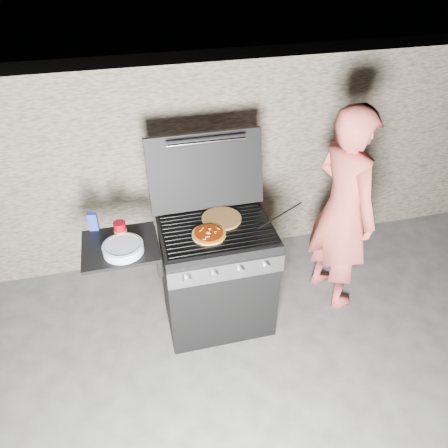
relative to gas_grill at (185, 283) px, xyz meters
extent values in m
plane|color=#474542|center=(0.25, 0.00, -0.46)|extent=(50.00, 50.00, 0.00)
cube|color=gray|center=(0.25, 1.05, 0.44)|extent=(8.00, 0.35, 1.80)
cylinder|color=#DB954C|center=(0.31, 0.11, 0.46)|extent=(0.34, 0.34, 0.02)
cylinder|color=#8A000C|center=(-0.40, 0.08, 0.51)|extent=(0.11, 0.11, 0.13)
cube|color=#2035A1|center=(-0.58, 0.22, 0.51)|extent=(0.07, 0.05, 0.14)
cylinder|color=white|center=(-0.40, -0.08, 0.48)|extent=(0.30, 0.30, 0.06)
imported|color=#D7574F|center=(1.26, 0.08, 0.40)|extent=(0.54, 0.70, 1.71)
cylinder|color=black|center=(0.71, 0.00, 0.50)|extent=(0.38, 0.15, 0.08)
camera|label=1|loc=(-0.28, -2.37, 2.29)|focal=35.00mm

